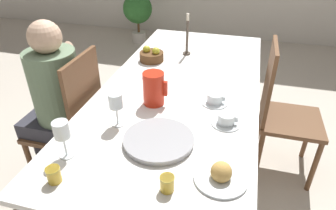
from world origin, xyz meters
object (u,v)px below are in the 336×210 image
object	(u,v)px
chair_opposite	(281,110)
red_pitcher	(154,88)
teacup_near_person	(226,120)
person_seated	(54,96)
wine_glass_water	(62,131)
teacup_across	(215,99)
chair_person_side	(73,122)
potted_plant	(138,11)
jam_jar_amber	(54,174)
serving_tray	(159,140)
candlestick_tall	(187,39)
jam_jar_red	(167,183)
fruit_bowl	(152,56)
wine_glass_juice	(116,103)
bread_plate	(221,175)

from	to	relation	value
chair_opposite	red_pitcher	bearing A→B (deg)	-57.44
red_pitcher	teacup_near_person	size ratio (longest dim) A/B	1.26
person_seated	wine_glass_water	bearing A→B (deg)	-141.09
wine_glass_water	teacup_across	xyz separation A→B (m)	(0.58, 0.63, -0.11)
chair_person_side	red_pitcher	world-z (taller)	chair_person_side
wine_glass_water	potted_plant	bearing A→B (deg)	105.12
jam_jar_amber	red_pitcher	bearing A→B (deg)	73.34
serving_tray	candlestick_tall	world-z (taller)	candlestick_tall
teacup_near_person	candlestick_tall	distance (m)	0.97
jam_jar_red	candlestick_tall	distance (m)	1.41
teacup_across	fruit_bowl	distance (m)	0.73
jam_jar_red	wine_glass_juice	bearing A→B (deg)	135.24
teacup_across	bread_plate	xyz separation A→B (m)	(0.10, -0.59, -0.00)
chair_person_side	potted_plant	bearing A→B (deg)	11.81
wine_glass_juice	teacup_near_person	world-z (taller)	wine_glass_juice
person_seated	candlestick_tall	world-z (taller)	person_seated
person_seated	wine_glass_water	xyz separation A→B (m)	(0.41, -0.51, 0.17)
jam_jar_amber	wine_glass_juice	bearing A→B (deg)	78.57
chair_person_side	teacup_near_person	world-z (taller)	chair_person_side
fruit_bowl	candlestick_tall	size ratio (longest dim) A/B	0.56
red_pitcher	potted_plant	world-z (taller)	red_pitcher
teacup_near_person	jam_jar_red	distance (m)	0.54
bread_plate	fruit_bowl	xyz separation A→B (m)	(-0.65, 1.09, 0.02)
candlestick_tall	potted_plant	distance (m)	2.44
teacup_near_person	bread_plate	world-z (taller)	bread_plate
candlestick_tall	potted_plant	bearing A→B (deg)	119.64
teacup_near_person	serving_tray	distance (m)	0.38
teacup_across	wine_glass_water	bearing A→B (deg)	-132.79
chair_person_side	potted_plant	world-z (taller)	chair_person_side
chair_person_side	bread_plate	xyz separation A→B (m)	(1.01, -0.49, 0.25)
wine_glass_water	wine_glass_juice	bearing A→B (deg)	66.34
chair_person_side	chair_opposite	world-z (taller)	same
red_pitcher	potted_plant	xyz separation A→B (m)	(-1.17, 2.87, -0.36)
red_pitcher	jam_jar_amber	size ratio (longest dim) A/B	2.80
candlestick_tall	potted_plant	world-z (taller)	candlestick_tall
fruit_bowl	potted_plant	distance (m)	2.50
teacup_near_person	jam_jar_amber	xyz separation A→B (m)	(-0.63, -0.59, 0.01)
serving_tray	candlestick_tall	bearing A→B (deg)	95.31
teacup_near_person	wine_glass_water	bearing A→B (deg)	-146.83
red_pitcher	fruit_bowl	size ratio (longest dim) A/B	1.07
serving_tray	fruit_bowl	world-z (taller)	fruit_bowl
jam_jar_amber	bread_plate	bearing A→B (deg)	15.99
potted_plant	person_seated	bearing A→B (deg)	-80.04
jam_jar_amber	potted_plant	size ratio (longest dim) A/B	0.09
candlestick_tall	wine_glass_juice	bearing A→B (deg)	-98.00
chair_person_side	teacup_across	bearing A→B (deg)	-83.34
jam_jar_amber	jam_jar_red	bearing A→B (deg)	9.34
teacup_near_person	potted_plant	distance (m)	3.39
chair_person_side	serving_tray	xyz separation A→B (m)	(0.69, -0.33, 0.24)
jam_jar_amber	teacup_near_person	bearing A→B (deg)	42.94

